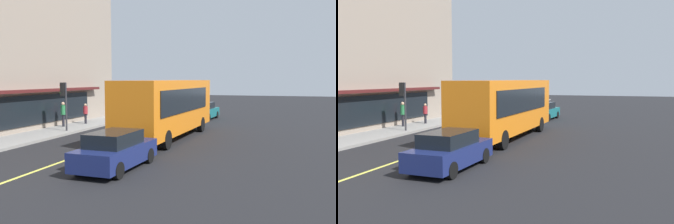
# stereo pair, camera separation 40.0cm
# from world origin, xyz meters

# --- Properties ---
(ground) EXTENTS (120.00, 120.00, 0.00)m
(ground) POSITION_xyz_m (0.00, 0.00, 0.00)
(ground) COLOR black
(sidewalk) EXTENTS (80.00, 2.95, 0.15)m
(sidewalk) POSITION_xyz_m (0.00, 5.59, 0.07)
(sidewalk) COLOR gray
(sidewalk) RESTS_ON ground
(lane_centre_stripe) EXTENTS (36.00, 0.16, 0.01)m
(lane_centre_stripe) POSITION_xyz_m (0.00, 0.00, 0.00)
(lane_centre_stripe) COLOR #D8D14C
(lane_centre_stripe) RESTS_ON ground
(bus) EXTENTS (11.19, 2.83, 3.50)m
(bus) POSITION_xyz_m (-2.54, -2.39, 1.99)
(bus) COLOR orange
(bus) RESTS_ON ground
(traffic_light) EXTENTS (0.30, 0.52, 3.20)m
(traffic_light) POSITION_xyz_m (-2.46, 4.91, 2.53)
(traffic_light) COLOR #2D2D33
(traffic_light) RESTS_ON sidewalk
(car_navy) EXTENTS (4.36, 1.99, 1.52)m
(car_navy) POSITION_xyz_m (-10.71, -2.82, 0.74)
(car_navy) COLOR navy
(car_navy) RESTS_ON ground
(car_teal) EXTENTS (4.40, 2.06, 1.52)m
(car_teal) POSITION_xyz_m (8.80, -2.02, 0.74)
(car_teal) COLOR #14666B
(car_teal) RESTS_ON ground
(pedestrian_waiting) EXTENTS (0.34, 0.34, 1.75)m
(pedestrian_waiting) POSITION_xyz_m (8.10, 6.44, 1.20)
(pedestrian_waiting) COLOR black
(pedestrian_waiting) RESTS_ON sidewalk
(pedestrian_near_storefront) EXTENTS (0.34, 0.34, 1.54)m
(pedestrian_near_storefront) POSITION_xyz_m (1.56, 5.66, 1.07)
(pedestrian_near_storefront) COLOR black
(pedestrian_near_storefront) RESTS_ON sidewalk
(pedestrian_mid_block) EXTENTS (0.34, 0.34, 1.78)m
(pedestrian_mid_block) POSITION_xyz_m (-0.59, 6.23, 1.22)
(pedestrian_mid_block) COLOR black
(pedestrian_mid_block) RESTS_ON sidewalk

